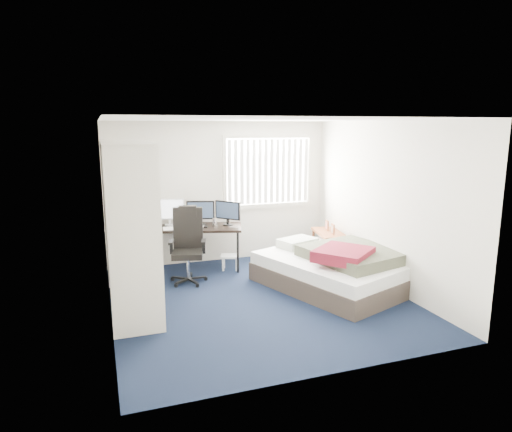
{
  "coord_description": "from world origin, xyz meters",
  "views": [
    {
      "loc": [
        -2.05,
        -5.75,
        2.42
      ],
      "look_at": [
        0.09,
        0.4,
        1.13
      ],
      "focal_mm": 32.0,
      "sensor_mm": 36.0,
      "label": 1
    }
  ],
  "objects_px": {
    "desk": "(198,224)",
    "office_chair": "(188,253)",
    "nightstand": "(329,235)",
    "bed": "(336,268)"
  },
  "relations": [
    {
      "from": "desk",
      "to": "office_chair",
      "type": "xyz_separation_m",
      "value": [
        -0.29,
        -0.62,
        -0.31
      ]
    },
    {
      "from": "nightstand",
      "to": "desk",
      "type": "bearing_deg",
      "value": 166.9
    },
    {
      "from": "desk",
      "to": "office_chair",
      "type": "bearing_deg",
      "value": -115.16
    },
    {
      "from": "desk",
      "to": "nightstand",
      "type": "relative_size",
      "value": 1.81
    },
    {
      "from": "desk",
      "to": "nightstand",
      "type": "xyz_separation_m",
      "value": [
        2.24,
        -0.52,
        -0.26
      ]
    },
    {
      "from": "bed",
      "to": "desk",
      "type": "bearing_deg",
      "value": 137.23
    },
    {
      "from": "desk",
      "to": "office_chair",
      "type": "relative_size",
      "value": 1.38
    },
    {
      "from": "office_chair",
      "to": "bed",
      "type": "relative_size",
      "value": 0.46
    },
    {
      "from": "desk",
      "to": "bed",
      "type": "relative_size",
      "value": 0.64
    },
    {
      "from": "office_chair",
      "to": "bed",
      "type": "bearing_deg",
      "value": -26.15
    }
  ]
}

